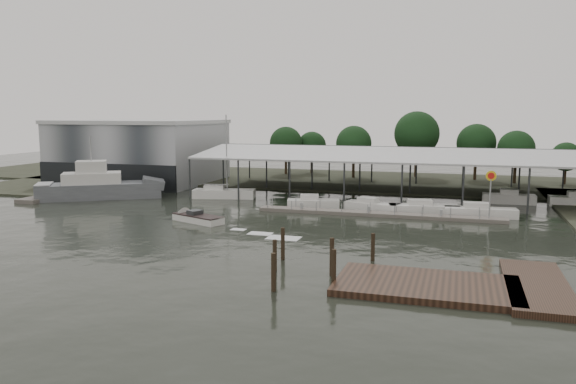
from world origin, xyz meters
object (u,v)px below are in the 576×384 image
(shell_fuel_sign, at_px, (491,186))
(white_sailboat, at_px, (223,193))
(grey_trawler, at_px, (101,187))
(speedboat_underway, at_px, (194,218))

(shell_fuel_sign, bearing_deg, white_sailboat, 167.98)
(grey_trawler, height_order, speedboat_underway, grey_trawler)
(speedboat_underway, bearing_deg, shell_fuel_sign, -140.11)
(grey_trawler, xyz_separation_m, speedboat_underway, (19.92, -11.44, -1.19))
(shell_fuel_sign, height_order, speedboat_underway, shell_fuel_sign)
(speedboat_underway, bearing_deg, white_sailboat, -53.74)
(white_sailboat, bearing_deg, speedboat_underway, -89.14)
(white_sailboat, bearing_deg, grey_trawler, -174.66)
(speedboat_underway, bearing_deg, grey_trawler, -6.87)
(shell_fuel_sign, bearing_deg, speedboat_underway, -163.12)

